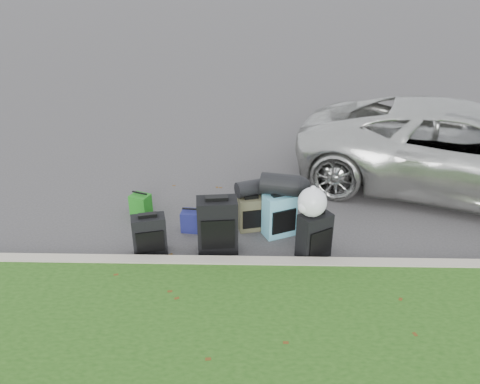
{
  "coord_description": "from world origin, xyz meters",
  "views": [
    {
      "loc": [
        0.04,
        -6.1,
        3.65
      ],
      "look_at": [
        -0.1,
        0.2,
        0.55
      ],
      "focal_mm": 35.0,
      "sensor_mm": 36.0,
      "label": 1
    }
  ],
  "objects_px": {
    "suitcase_large_black_right": "(314,236)",
    "tote_green": "(141,204)",
    "suitcase_small_black": "(149,235)",
    "suitcase_teal": "(279,215)",
    "tote_navy": "(192,221)",
    "suv": "(464,150)",
    "suitcase_olive": "(251,214)",
    "suitcase_large_black_left": "(217,225)"
  },
  "relations": [
    {
      "from": "suv",
      "to": "suitcase_small_black",
      "type": "height_order",
      "value": "suv"
    },
    {
      "from": "suv",
      "to": "suitcase_teal",
      "type": "relative_size",
      "value": 8.54
    },
    {
      "from": "suv",
      "to": "suitcase_small_black",
      "type": "bearing_deg",
      "value": 133.31
    },
    {
      "from": "suv",
      "to": "suitcase_olive",
      "type": "bearing_deg",
      "value": 131.88
    },
    {
      "from": "suv",
      "to": "tote_green",
      "type": "height_order",
      "value": "suv"
    },
    {
      "from": "suv",
      "to": "tote_navy",
      "type": "relative_size",
      "value": 17.21
    },
    {
      "from": "tote_navy",
      "to": "suitcase_large_black_left",
      "type": "bearing_deg",
      "value": -45.25
    },
    {
      "from": "suitcase_small_black",
      "to": "suitcase_teal",
      "type": "relative_size",
      "value": 0.88
    },
    {
      "from": "suv",
      "to": "suitcase_olive",
      "type": "relative_size",
      "value": 10.61
    },
    {
      "from": "suv",
      "to": "tote_navy",
      "type": "bearing_deg",
      "value": 128.69
    },
    {
      "from": "suv",
      "to": "tote_navy",
      "type": "xyz_separation_m",
      "value": [
        -4.52,
        -1.46,
        -0.61
      ]
    },
    {
      "from": "suitcase_small_black",
      "to": "tote_navy",
      "type": "bearing_deg",
      "value": 36.26
    },
    {
      "from": "suitcase_large_black_left",
      "to": "suv",
      "type": "bearing_deg",
      "value": 19.61
    },
    {
      "from": "tote_navy",
      "to": "tote_green",
      "type": "bearing_deg",
      "value": 156.58
    },
    {
      "from": "suitcase_teal",
      "to": "suitcase_small_black",
      "type": "bearing_deg",
      "value": 172.1
    },
    {
      "from": "suv",
      "to": "suitcase_small_black",
      "type": "relative_size",
      "value": 9.71
    },
    {
      "from": "suv",
      "to": "tote_green",
      "type": "xyz_separation_m",
      "value": [
        -5.4,
        -0.96,
        -0.6
      ]
    },
    {
      "from": "suitcase_teal",
      "to": "suv",
      "type": "bearing_deg",
      "value": 1.36
    },
    {
      "from": "suitcase_small_black",
      "to": "suitcase_olive",
      "type": "relative_size",
      "value": 1.09
    },
    {
      "from": "suitcase_large_black_right",
      "to": "tote_navy",
      "type": "bearing_deg",
      "value": 128.05
    },
    {
      "from": "suitcase_olive",
      "to": "suitcase_large_black_right",
      "type": "distance_m",
      "value": 1.12
    },
    {
      "from": "suitcase_teal",
      "to": "suitcase_large_black_right",
      "type": "height_order",
      "value": "suitcase_large_black_right"
    },
    {
      "from": "suitcase_small_black",
      "to": "tote_green",
      "type": "xyz_separation_m",
      "value": [
        -0.37,
        1.12,
        -0.12
      ]
    },
    {
      "from": "tote_navy",
      "to": "suitcase_teal",
      "type": "bearing_deg",
      "value": 2.31
    },
    {
      "from": "suitcase_large_black_left",
      "to": "suitcase_olive",
      "type": "distance_m",
      "value": 0.77
    },
    {
      "from": "suitcase_large_black_left",
      "to": "suitcase_large_black_right",
      "type": "relative_size",
      "value": 1.22
    },
    {
      "from": "suitcase_small_black",
      "to": "tote_navy",
      "type": "distance_m",
      "value": 0.81
    },
    {
      "from": "suv",
      "to": "suitcase_small_black",
      "type": "distance_m",
      "value": 5.46
    },
    {
      "from": "suitcase_teal",
      "to": "suitcase_large_black_left",
      "type": "bearing_deg",
      "value": -177.56
    },
    {
      "from": "suitcase_small_black",
      "to": "tote_green",
      "type": "bearing_deg",
      "value": 93.7
    },
    {
      "from": "tote_green",
      "to": "suitcase_large_black_left",
      "type": "bearing_deg",
      "value": -16.49
    },
    {
      "from": "suitcase_large_black_left",
      "to": "tote_green",
      "type": "distance_m",
      "value": 1.68
    },
    {
      "from": "suitcase_olive",
      "to": "suitcase_large_black_right",
      "type": "relative_size",
      "value": 0.8
    },
    {
      "from": "suitcase_olive",
      "to": "tote_green",
      "type": "bearing_deg",
      "value": 152.08
    },
    {
      "from": "suitcase_large_black_right",
      "to": "tote_green",
      "type": "height_order",
      "value": "suitcase_large_black_right"
    },
    {
      "from": "suv",
      "to": "suitcase_teal",
      "type": "distance_m",
      "value": 3.59
    },
    {
      "from": "suitcase_teal",
      "to": "tote_navy",
      "type": "xyz_separation_m",
      "value": [
        -1.31,
        0.09,
        -0.16
      ]
    },
    {
      "from": "tote_green",
      "to": "suitcase_teal",
      "type": "bearing_deg",
      "value": 6.8
    },
    {
      "from": "tote_green",
      "to": "suitcase_small_black",
      "type": "bearing_deg",
      "value": -49.74
    },
    {
      "from": "suitcase_small_black",
      "to": "suitcase_olive",
      "type": "bearing_deg",
      "value": 11.42
    },
    {
      "from": "suitcase_large_black_right",
      "to": "suitcase_olive",
      "type": "bearing_deg",
      "value": 108.8
    },
    {
      "from": "suitcase_olive",
      "to": "suitcase_teal",
      "type": "xyz_separation_m",
      "value": [
        0.42,
        -0.15,
        0.06
      ]
    }
  ]
}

